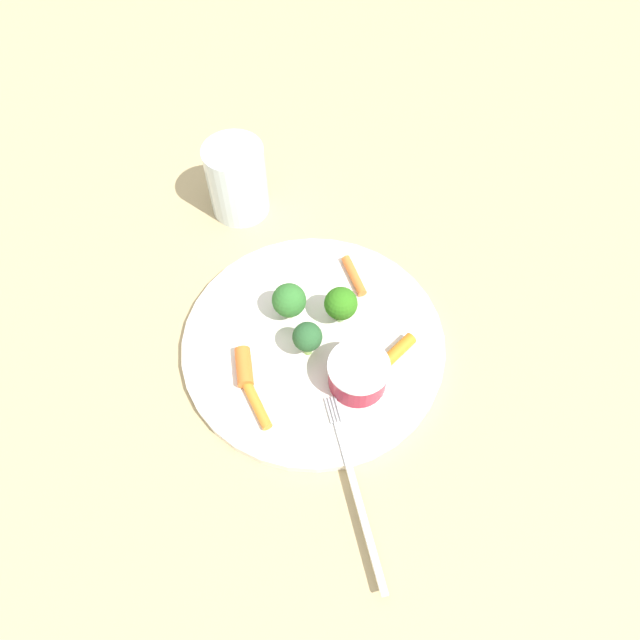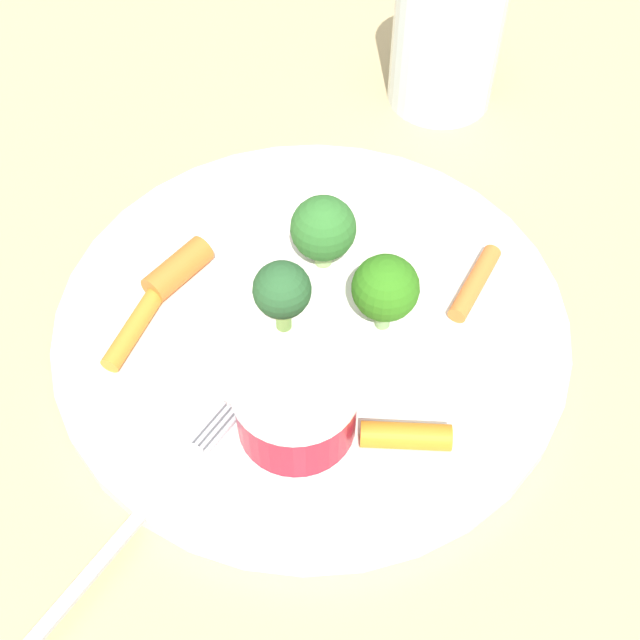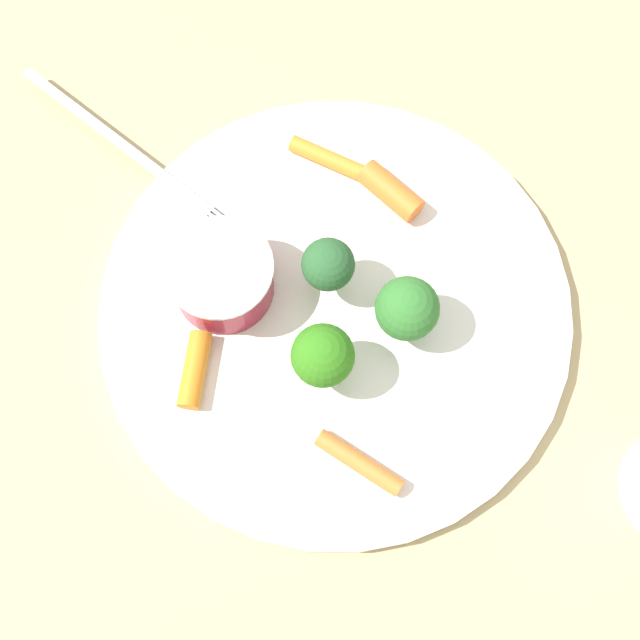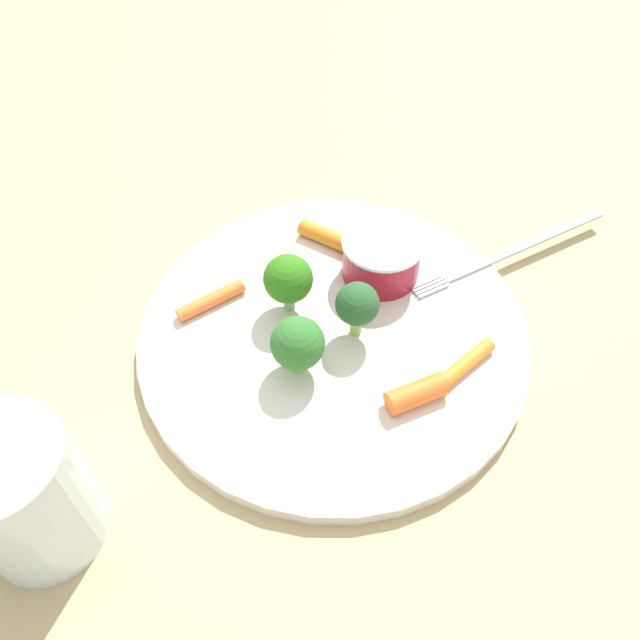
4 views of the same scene
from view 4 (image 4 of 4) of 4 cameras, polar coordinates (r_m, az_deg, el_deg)
The scene contains 12 objects.
ground_plane at distance 0.50m, azimuth 1.13°, elevation -1.70°, with size 2.40×2.40×0.00m, color tan.
plate at distance 0.50m, azimuth 1.15°, elevation -1.29°, with size 0.29×0.29×0.01m, color silver.
sauce_cup at distance 0.52m, azimuth 5.33°, elevation 5.47°, with size 0.06×0.06×0.04m.
broccoli_floret_0 at distance 0.45m, azimuth -1.93°, elevation -2.07°, with size 0.04×0.04×0.05m.
broccoli_floret_1 at distance 0.48m, azimuth -2.76°, elevation 3.51°, with size 0.04×0.04×0.05m.
broccoli_floret_2 at distance 0.47m, azimuth 3.27°, elevation 1.72°, with size 0.03×0.03×0.05m.
carrot_stick_0 at distance 0.51m, azimuth -9.39°, elevation 1.69°, with size 0.01×0.01×0.05m, color orange.
carrot_stick_1 at distance 0.55m, azimuth 0.43°, elevation 7.25°, with size 0.01×0.01×0.05m, color orange.
carrot_stick_2 at distance 0.45m, azimuth 8.31°, elevation -6.28°, with size 0.02×0.02×0.04m, color orange.
carrot_stick_3 at distance 0.48m, azimuth 12.33°, elevation -3.79°, with size 0.01×0.01×0.06m, color orange.
fork at distance 0.56m, azimuth 15.99°, elevation 5.61°, with size 0.16×0.12×0.00m.
drinking_glass at distance 0.42m, azimuth -24.23°, elevation -13.59°, with size 0.07×0.07×0.10m, color silver.
Camera 4 is at (-0.02, 0.30, 0.40)m, focal length 37.14 mm.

